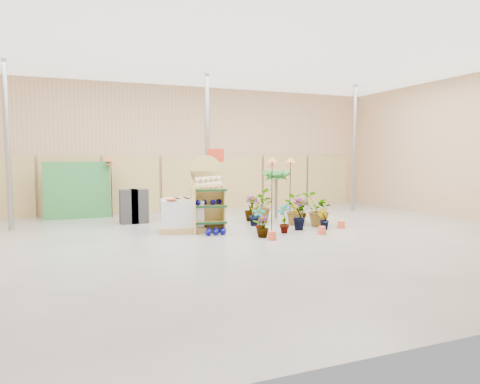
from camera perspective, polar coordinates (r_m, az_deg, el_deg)
The scene contains 25 objects.
room at distance 10.94m, azimuth -0.32°, elevation 6.06°, with size 15.20×12.10×4.70m.
display_shelf at distance 11.16m, azimuth -4.40°, elevation -0.66°, with size 0.91×0.66×2.00m.
teddy_bears at distance 11.05m, azimuth -4.12°, elevation 1.13°, with size 0.74×0.20×0.33m.
gazing_balls_shelf at distance 11.07m, azimuth -4.23°, elevation -1.36°, with size 0.74×0.25×0.14m.
gazing_balls_floor at distance 10.85m, azimuth -3.22°, elevation -5.28°, with size 0.63×0.39×0.15m.
pallet_stack at distance 11.37m, azimuth -7.76°, elevation -3.07°, with size 1.33×1.17×0.87m.
charcoal_planters at distance 12.99m, azimuth -13.98°, elevation -1.86°, with size 0.80×0.50×1.00m.
trellis_stock at distance 14.52m, azimuth -20.89°, elevation 0.24°, with size 2.00×0.30×1.80m, color #2C7536.
offer_sign at distance 12.92m, azimuth -3.25°, elevation 3.00°, with size 0.50×0.08×2.20m.
bird_table_front at distance 11.34m, azimuth 4.30°, elevation 3.98°, with size 0.34×0.34×1.95m.
bird_table_right at distance 12.75m, azimuth 6.74°, elevation 3.96°, with size 0.34×0.34×1.93m.
bird_table_back at distance 14.24m, azimuth -16.84°, elevation 3.96°, with size 0.34×0.34×1.96m.
palm at distance 13.59m, azimuth 4.87°, elevation 2.29°, with size 0.70×0.70×1.63m.
potted_plant_0 at distance 11.05m, azimuth 2.56°, elevation -3.75°, with size 0.35×0.24×0.67m, color #28772A.
potted_plant_1 at distance 11.54m, azimuth 7.72°, elevation -3.26°, with size 0.40×0.32×0.73m, color #28772A.
potted_plant_2 at distance 12.44m, azimuth 7.21°, elevation -2.35°, with size 0.78×0.68×0.87m, color #28772A.
potted_plant_3 at distance 12.85m, azimuth 7.92°, elevation -2.46°, with size 0.40×0.40×0.72m, color #28772A.
potted_plant_4 at distance 13.21m, azimuth 8.33°, elevation -2.20°, with size 0.40×0.27×0.75m, color #28772A.
potted_plant_5 at distance 12.17m, azimuth 1.99°, elevation -3.00°, with size 0.35×0.29×0.64m, color #28772A.
potted_plant_6 at distance 12.83m, azimuth 2.62°, elevation -1.82°, with size 0.89×0.77×0.99m, color #28772A.
potted_plant_7 at distance 10.44m, azimuth 3.04°, elevation -4.59°, with size 0.30×0.30×0.54m, color #28772A.
potted_plant_8 at distance 11.03m, azimuth 5.88°, elevation -3.45°, with size 0.42×0.28×0.79m, color #28772A.
potted_plant_9 at distance 11.75m, azimuth 11.05°, elevation -3.58°, with size 0.31×0.25×0.56m, color #28772A.
potted_plant_10 at distance 12.21m, azimuth 10.34°, elevation -2.33°, with size 0.86×0.74×0.95m, color #28772A.
potted_plant_11 at distance 13.08m, azimuth 1.55°, elevation -2.20°, with size 0.42×0.42×0.76m, color #28772A.
Camera 1 is at (-3.98, -9.28, 1.97)m, focal length 32.00 mm.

